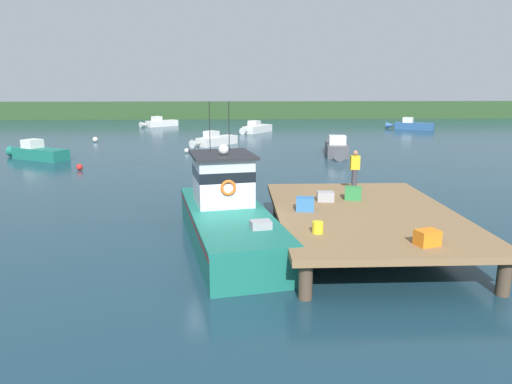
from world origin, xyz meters
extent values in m
plane|color=#193847|center=(0.00, 0.00, 0.00)|extent=(200.00, 200.00, 0.00)
cylinder|color=#4C3D2D|center=(2.20, -4.10, 0.50)|extent=(0.36, 0.36, 1.00)
cylinder|color=#4C3D2D|center=(7.40, -4.10, 0.50)|extent=(0.36, 0.36, 1.00)
cylinder|color=#4C3D2D|center=(2.20, 4.10, 0.50)|extent=(0.36, 0.36, 1.00)
cylinder|color=#4C3D2D|center=(7.40, 4.10, 0.50)|extent=(0.36, 0.36, 1.00)
cube|color=olive|center=(4.80, 0.00, 1.10)|extent=(6.00, 9.00, 0.20)
cube|color=#196B5B|center=(0.20, 0.14, 0.55)|extent=(4.01, 8.33, 1.10)
cone|color=#196B5B|center=(-0.75, 4.95, 0.55)|extent=(1.43, 1.98, 1.10)
cube|color=#A31919|center=(0.20, 0.14, 1.00)|extent=(4.00, 8.18, 0.12)
cube|color=#196B5B|center=(0.20, 0.14, 1.16)|extent=(4.05, 8.34, 0.12)
cube|color=silver|center=(-0.03, 1.32, 2.00)|extent=(2.29, 2.53, 1.80)
cube|color=black|center=(-0.03, 1.32, 2.31)|extent=(2.32, 2.55, 0.36)
cube|color=#232328|center=(-0.03, 1.32, 2.95)|extent=(2.59, 2.87, 0.10)
sphere|color=white|center=(0.02, 1.02, 3.18)|extent=(0.36, 0.36, 0.36)
cylinder|color=black|center=(-0.47, 1.74, 3.90)|extent=(0.03, 0.03, 1.80)
cylinder|color=black|center=(0.21, 1.88, 3.90)|extent=(0.03, 0.03, 1.80)
cube|color=#939399|center=(1.17, -1.91, 1.28)|extent=(0.67, 0.55, 0.36)
torus|color=orange|center=(0.35, -2.68, 1.16)|extent=(0.66, 0.66, 0.12)
torus|color=#EA5119|center=(0.19, 0.20, 2.00)|extent=(0.55, 0.20, 0.54)
cube|color=#9E9EA3|center=(3.72, 1.42, 1.38)|extent=(0.64, 0.49, 0.35)
cube|color=#2D8442|center=(4.79, 1.62, 1.44)|extent=(0.69, 0.58, 0.48)
cube|color=#3370B2|center=(2.78, 0.13, 1.43)|extent=(0.66, 0.53, 0.46)
cube|color=orange|center=(5.53, -3.52, 1.41)|extent=(0.71, 0.60, 0.42)
cylinder|color=yellow|center=(2.79, -2.35, 1.37)|extent=(0.32, 0.32, 0.34)
cylinder|color=#383842|center=(5.19, 3.11, 1.63)|extent=(0.22, 0.22, 0.86)
cube|color=gold|center=(5.19, 3.11, 2.34)|extent=(0.36, 0.22, 0.56)
sphere|color=#9E7051|center=(5.19, 3.11, 2.73)|extent=(0.20, 0.20, 0.20)
cube|color=#4C4C51|center=(8.27, 21.10, 0.44)|extent=(2.21, 5.03, 0.88)
cone|color=#4C4C51|center=(7.84, 18.09, 0.44)|extent=(1.05, 1.33, 0.88)
cube|color=silver|center=(8.15, 20.26, 1.22)|extent=(1.40, 1.38, 0.66)
cube|color=silver|center=(-1.21, 27.17, 0.37)|extent=(3.69, 3.92, 0.74)
cone|color=silver|center=(-2.91, 25.26, 0.37)|extent=(1.23, 1.26, 0.74)
cube|color=silver|center=(-1.69, 26.63, 1.02)|extent=(1.46, 1.46, 0.56)
cube|color=#196B5B|center=(-13.69, 19.39, 0.41)|extent=(4.58, 3.50, 0.81)
cone|color=#196B5B|center=(-16.10, 20.81, 0.41)|extent=(1.38, 1.27, 0.81)
cube|color=silver|center=(-14.36, 19.79, 1.12)|extent=(1.54, 1.55, 0.61)
cube|color=silver|center=(-8.96, 46.31, 0.37)|extent=(3.99, 3.58, 0.74)
cone|color=silver|center=(-10.95, 44.71, 0.37)|extent=(1.26, 1.22, 0.74)
cube|color=silver|center=(-9.52, 45.86, 1.02)|extent=(1.45, 1.45, 0.56)
cube|color=silver|center=(2.93, 38.13, 0.39)|extent=(3.49, 4.31, 0.78)
cone|color=silver|center=(1.46, 35.91, 0.39)|extent=(1.24, 1.32, 0.78)
cube|color=silver|center=(2.52, 37.51, 1.07)|extent=(1.50, 1.49, 0.58)
cube|color=#285184|center=(21.76, 40.66, 0.40)|extent=(4.57, 3.32, 0.80)
cone|color=#285184|center=(19.32, 41.96, 0.40)|extent=(1.35, 1.23, 0.80)
cube|color=silver|center=(21.07, 41.02, 1.11)|extent=(1.51, 1.51, 0.60)
sphere|color=silver|center=(-3.45, 22.30, 0.18)|extent=(0.37, 0.37, 0.37)
sphere|color=#EA5B19|center=(7.13, 6.26, 0.23)|extent=(0.46, 0.46, 0.46)
sphere|color=red|center=(-9.53, 14.97, 0.20)|extent=(0.39, 0.39, 0.39)
sphere|color=silver|center=(-12.75, 29.84, 0.24)|extent=(0.48, 0.48, 0.48)
cube|color=#284723|center=(0.00, 62.00, 1.20)|extent=(120.00, 8.00, 2.40)
camera|label=1|loc=(0.45, -15.36, 5.43)|focal=33.36mm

